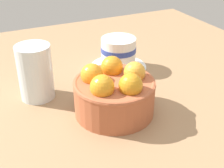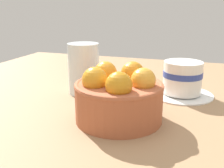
# 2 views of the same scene
# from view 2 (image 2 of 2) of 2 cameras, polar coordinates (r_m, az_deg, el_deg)

# --- Properties ---
(ground_plane) EXTENTS (1.10, 1.17, 0.05)m
(ground_plane) POSITION_cam_2_polar(r_m,az_deg,el_deg) (0.51, 1.39, -9.99)
(ground_plane) COLOR #997551
(terracotta_bowl) EXTENTS (0.16, 0.16, 0.10)m
(terracotta_bowl) POSITION_cam_2_polar(r_m,az_deg,el_deg) (0.48, 1.44, -2.52)
(terracotta_bowl) COLOR #AD5938
(terracotta_bowl) RESTS_ON ground_plane
(coffee_cup) EXTENTS (0.14, 0.14, 0.08)m
(coffee_cup) POSITION_cam_2_polar(r_m,az_deg,el_deg) (0.64, 14.64, 0.93)
(coffee_cup) COLOR white
(coffee_cup) RESTS_ON ground_plane
(water_glass) EXTENTS (0.07, 0.07, 0.12)m
(water_glass) POSITION_cam_2_polar(r_m,az_deg,el_deg) (0.63, -5.99, 3.24)
(water_glass) COLOR silver
(water_glass) RESTS_ON ground_plane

